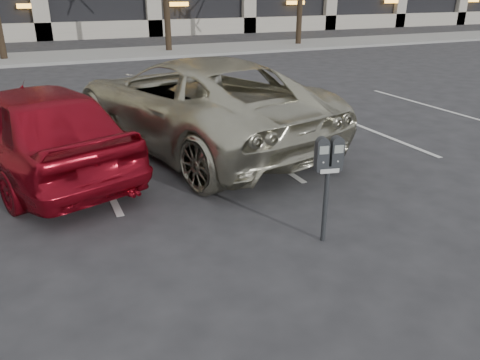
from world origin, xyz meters
TOP-DOWN VIEW (x-y plane):
  - ground at (0.00, 0.00)m, footprint 140.00×140.00m
  - sidewalk at (0.00, 16.00)m, footprint 80.00×4.00m
  - stall_lines at (-1.40, 2.30)m, footprint 16.90×5.20m
  - parking_meter at (0.67, -1.91)m, footprint 0.34×0.19m
  - suv_silver at (0.54, 2.26)m, footprint 4.05×6.39m
  - car_red at (-2.26, 1.73)m, footprint 3.08×4.76m

SIDE VIEW (x-z plane):
  - ground at x=0.00m, z-range 0.00..0.00m
  - stall_lines at x=-1.40m, z-range 0.00..0.01m
  - sidewalk at x=0.00m, z-range 0.00..0.12m
  - car_red at x=-2.26m, z-range 0.00..1.51m
  - suv_silver at x=0.54m, z-range 0.00..1.64m
  - parking_meter at x=0.67m, z-range 0.33..1.58m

